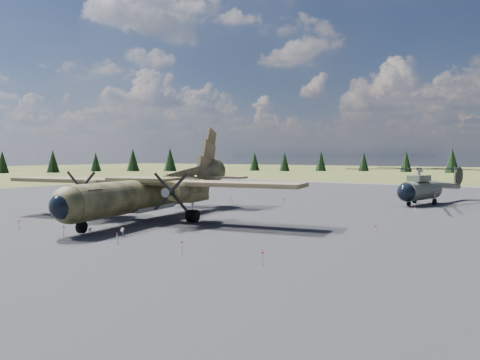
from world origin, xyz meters
The scene contains 8 objects.
ground centered at (0.00, 0.00, 0.00)m, with size 500.00×500.00×0.00m, color brown.
apron centered at (0.00, 10.00, 0.00)m, with size 120.00×120.00×0.04m, color #555459.
transport_plane centered at (-5.58, -1.88, 3.03)m, with size 32.05×28.84×10.56m.
helicopter_near centered at (14.34, 26.96, 3.39)m, with size 22.96×23.79×4.78m.
info_placard_left centered at (-2.71, -11.99, 0.42)m, with size 0.42×0.24×0.63m.
info_placard_right centered at (-0.41, -10.74, 0.43)m, with size 0.45×0.30×0.65m.
barrier_fence centered at (-0.46, -0.08, 0.51)m, with size 33.12×29.62×0.85m.
treeline centered at (11.62, -7.22, 4.77)m, with size 317.32×314.89×10.89m.
Camera 1 is at (27.32, -36.60, 6.38)m, focal length 35.00 mm.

